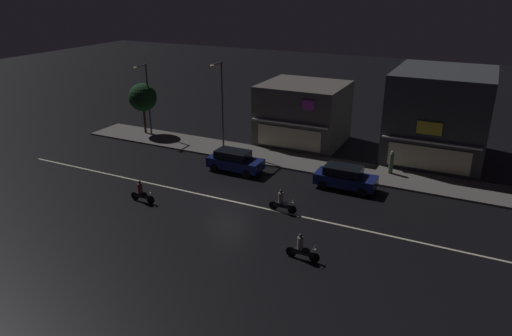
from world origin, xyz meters
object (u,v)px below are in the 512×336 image
at_px(streetlamp_mid, 221,100).
at_px(motorcycle_lead, 142,193).
at_px(parked_car_trailing, 345,177).
at_px(traffic_cone, 235,160).
at_px(streetlamp_west, 146,93).
at_px(motorcycle_opposite_lane, 302,249).
at_px(parked_car_near_kerb, 235,161).
at_px(pedestrian_on_sidewalk, 391,163).
at_px(motorcycle_following, 282,203).

bearing_deg(streetlamp_mid, motorcycle_lead, -88.68).
relative_size(streetlamp_mid, motorcycle_lead, 4.00).
height_order(streetlamp_mid, parked_car_trailing, streetlamp_mid).
bearing_deg(traffic_cone, streetlamp_west, 164.99).
distance_m(streetlamp_mid, motorcycle_lead, 11.84).
distance_m(motorcycle_opposite_lane, traffic_cone, 14.79).
xyz_separation_m(streetlamp_west, parked_car_trailing, (20.34, -3.89, -3.24)).
bearing_deg(streetlamp_west, parked_car_near_kerb, -20.70).
bearing_deg(motorcycle_lead, motorcycle_opposite_lane, 179.89).
bearing_deg(motorcycle_opposite_lane, traffic_cone, -39.15).
height_order(pedestrian_on_sidewalk, motorcycle_following, pedestrian_on_sidewalk).
xyz_separation_m(streetlamp_west, motorcycle_following, (17.78, -9.20, -3.48)).
height_order(motorcycle_lead, traffic_cone, motorcycle_lead).
distance_m(streetlamp_west, pedestrian_on_sidewalk, 22.97).
relative_size(parked_car_near_kerb, parked_car_trailing, 1.00).
relative_size(parked_car_near_kerb, motorcycle_opposite_lane, 2.26).
height_order(streetlamp_west, traffic_cone, streetlamp_west).
height_order(parked_car_near_kerb, traffic_cone, parked_car_near_kerb).
distance_m(streetlamp_mid, traffic_cone, 5.37).
bearing_deg(motorcycle_opposite_lane, motorcycle_lead, -0.19).
relative_size(parked_car_trailing, motorcycle_lead, 2.26).
distance_m(parked_car_near_kerb, motorcycle_following, 7.70).
height_order(pedestrian_on_sidewalk, parked_car_near_kerb, pedestrian_on_sidewalk).
distance_m(parked_car_near_kerb, motorcycle_lead, 8.13).
relative_size(parked_car_trailing, traffic_cone, 7.82).
distance_m(parked_car_trailing, traffic_cone, 9.44).
bearing_deg(pedestrian_on_sidewalk, streetlamp_mid, -81.32).
distance_m(streetlamp_west, parked_car_trailing, 20.96).
bearing_deg(parked_car_near_kerb, motorcycle_lead, -111.16).
bearing_deg(motorcycle_opposite_lane, streetlamp_west, -25.05).
bearing_deg(traffic_cone, motorcycle_following, -42.54).
distance_m(streetlamp_west, streetlamp_mid, 8.60).
bearing_deg(parked_car_near_kerb, streetlamp_west, 159.30).
bearing_deg(pedestrian_on_sidewalk, streetlamp_west, -85.06).
bearing_deg(parked_car_trailing, parked_car_near_kerb, -176.43).
distance_m(motorcycle_following, motorcycle_opposite_lane, 5.63).
xyz_separation_m(streetlamp_mid, pedestrian_on_sidewalk, (14.22, 1.04, -3.62)).
height_order(streetlamp_mid, pedestrian_on_sidewalk, streetlamp_mid).
relative_size(streetlamp_west, parked_car_near_kerb, 1.55).
distance_m(parked_car_near_kerb, motorcycle_opposite_lane, 13.18).
relative_size(parked_car_trailing, motorcycle_following, 2.26).
bearing_deg(motorcycle_following, streetlamp_mid, 135.84).
bearing_deg(streetlamp_west, motorcycle_following, -27.35).
distance_m(pedestrian_on_sidewalk, motorcycle_lead, 18.54).
height_order(streetlamp_west, motorcycle_opposite_lane, streetlamp_west).
xyz_separation_m(pedestrian_on_sidewalk, traffic_cone, (-11.79, -3.12, -0.70)).
height_order(streetlamp_mid, motorcycle_lead, streetlamp_mid).
bearing_deg(motorcycle_opposite_lane, parked_car_near_kerb, -37.24).
xyz_separation_m(motorcycle_following, traffic_cone, (-6.82, 6.26, -0.36)).
bearing_deg(parked_car_near_kerb, parked_car_trailing, 3.57).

